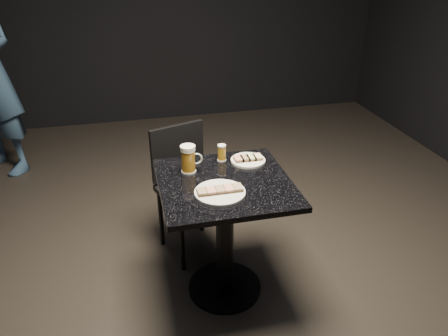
{
  "coord_description": "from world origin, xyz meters",
  "views": [
    {
      "loc": [
        -0.48,
        -1.97,
        1.89
      ],
      "look_at": [
        0.0,
        0.02,
        0.82
      ],
      "focal_mm": 35.0,
      "sensor_mm": 36.0,
      "label": 1
    }
  ],
  "objects_px": {
    "table": "(225,219)",
    "beer_mug": "(189,159)",
    "beer_tumbler": "(222,153)",
    "chair": "(186,182)",
    "plate_small": "(248,160)",
    "plate_large": "(220,193)"
  },
  "relations": [
    {
      "from": "table",
      "to": "beer_mug",
      "type": "bearing_deg",
      "value": 137.88
    },
    {
      "from": "beer_mug",
      "to": "beer_tumbler",
      "type": "xyz_separation_m",
      "value": [
        0.21,
        0.1,
        -0.03
      ]
    },
    {
      "from": "beer_mug",
      "to": "chair",
      "type": "xyz_separation_m",
      "value": [
        0.03,
        0.34,
        -0.33
      ]
    },
    {
      "from": "beer_mug",
      "to": "beer_tumbler",
      "type": "distance_m",
      "value": 0.23
    },
    {
      "from": "plate_small",
      "to": "beer_mug",
      "type": "bearing_deg",
      "value": -172.64
    },
    {
      "from": "plate_small",
      "to": "beer_tumbler",
      "type": "xyz_separation_m",
      "value": [
        -0.14,
        0.05,
        0.04
      ]
    },
    {
      "from": "plate_large",
      "to": "plate_small",
      "type": "relative_size",
      "value": 1.3
    },
    {
      "from": "beer_mug",
      "to": "plate_large",
      "type": "bearing_deg",
      "value": -67.31
    },
    {
      "from": "plate_large",
      "to": "table",
      "type": "height_order",
      "value": "plate_large"
    },
    {
      "from": "chair",
      "to": "beer_tumbler",
      "type": "bearing_deg",
      "value": -53.17
    },
    {
      "from": "plate_small",
      "to": "table",
      "type": "relative_size",
      "value": 0.27
    },
    {
      "from": "table",
      "to": "chair",
      "type": "relative_size",
      "value": 0.88
    },
    {
      "from": "beer_mug",
      "to": "plate_small",
      "type": "bearing_deg",
      "value": 7.36
    },
    {
      "from": "plate_large",
      "to": "plate_small",
      "type": "xyz_separation_m",
      "value": [
        0.24,
        0.32,
        0.0
      ]
    },
    {
      "from": "beer_tumbler",
      "to": "table",
      "type": "bearing_deg",
      "value": -99.46
    },
    {
      "from": "plate_small",
      "to": "table",
      "type": "distance_m",
      "value": 0.37
    },
    {
      "from": "beer_mug",
      "to": "beer_tumbler",
      "type": "height_order",
      "value": "beer_mug"
    },
    {
      "from": "plate_large",
      "to": "beer_tumbler",
      "type": "xyz_separation_m",
      "value": [
        0.1,
        0.37,
        0.04
      ]
    },
    {
      "from": "table",
      "to": "beer_tumbler",
      "type": "distance_m",
      "value": 0.39
    },
    {
      "from": "plate_large",
      "to": "table",
      "type": "distance_m",
      "value": 0.28
    },
    {
      "from": "beer_mug",
      "to": "chair",
      "type": "distance_m",
      "value": 0.48
    },
    {
      "from": "beer_tumbler",
      "to": "chair",
      "type": "relative_size",
      "value": 0.11
    }
  ]
}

